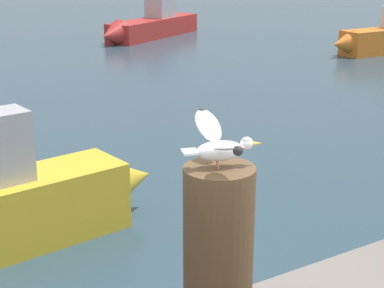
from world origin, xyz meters
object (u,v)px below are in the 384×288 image
object	(u,v)px
mooring_post	(218,257)
boat_red	(148,26)
boat_orange	(382,37)
seagull	(221,144)
boat_yellow	(13,204)

from	to	relation	value
mooring_post	boat_red	xyz separation A→B (m)	(9.56, 18.90, -1.44)
boat_orange	boat_red	xyz separation A→B (m)	(-4.93, 7.14, -0.07)
mooring_post	boat_red	bearing A→B (deg)	63.17
mooring_post	boat_orange	distance (m)	18.71
boat_orange	boat_red	world-z (taller)	boat_orange
boat_red	seagull	bearing A→B (deg)	-116.82
mooring_post	seagull	distance (m)	0.59
seagull	boat_orange	size ratio (longest dim) A/B	0.17
mooring_post	boat_orange	size ratio (longest dim) A/B	0.24
mooring_post	boat_red	distance (m)	21.23
mooring_post	boat_orange	bearing A→B (deg)	39.07
mooring_post	seagull	size ratio (longest dim) A/B	1.43
boat_yellow	boat_orange	bearing A→B (deg)	27.18
boat_orange	boat_red	distance (m)	8.67
mooring_post	boat_red	world-z (taller)	mooring_post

